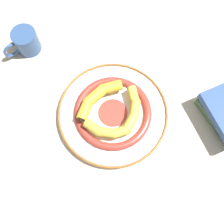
# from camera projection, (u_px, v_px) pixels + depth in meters

# --- Properties ---
(ground_plane) EXTENTS (2.80, 2.80, 0.00)m
(ground_plane) POSITION_uv_depth(u_px,v_px,m) (117.00, 118.00, 0.92)
(ground_plane) COLOR beige
(decorative_bowl) EXTENTS (0.38, 0.38, 0.04)m
(decorative_bowl) POSITION_uv_depth(u_px,v_px,m) (112.00, 114.00, 0.91)
(decorative_bowl) COLOR white
(decorative_bowl) RESTS_ON ground_plane
(banana_a) EXTENTS (0.16, 0.10, 0.03)m
(banana_a) POSITION_uv_depth(u_px,v_px,m) (106.00, 130.00, 0.85)
(banana_a) COLOR gold
(banana_a) RESTS_ON decorative_bowl
(banana_b) EXTENTS (0.10, 0.15, 0.03)m
(banana_b) POSITION_uv_depth(u_px,v_px,m) (133.00, 109.00, 0.87)
(banana_b) COLOR yellow
(banana_b) RESTS_ON decorative_bowl
(banana_c) EXTENTS (0.09, 0.21, 0.04)m
(banana_c) POSITION_uv_depth(u_px,v_px,m) (98.00, 97.00, 0.88)
(banana_c) COLOR yellow
(banana_c) RESTS_ON decorative_bowl
(coffee_mug) EXTENTS (0.09, 0.14, 0.09)m
(coffee_mug) POSITION_uv_depth(u_px,v_px,m) (26.00, 41.00, 0.97)
(coffee_mug) COLOR #335184
(coffee_mug) RESTS_ON ground_plane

